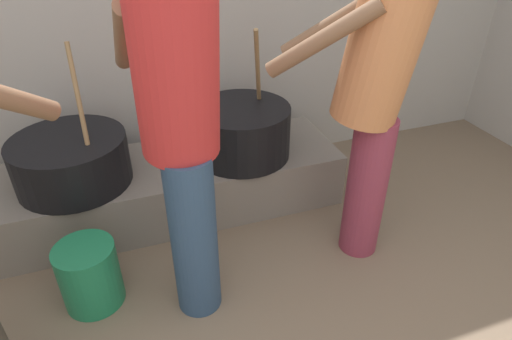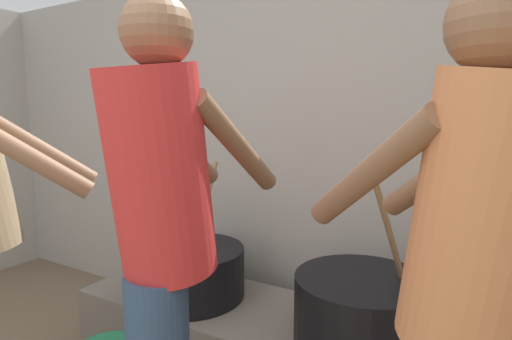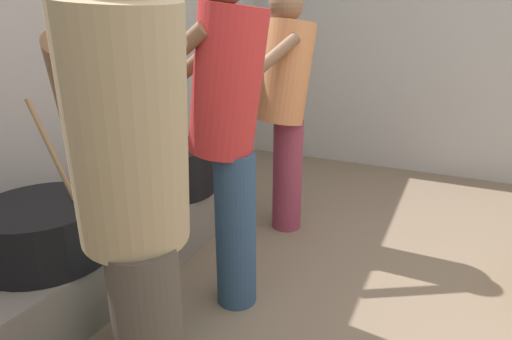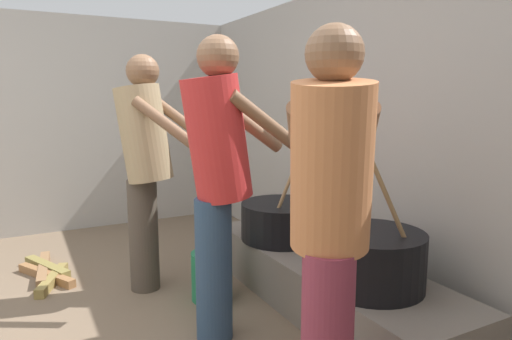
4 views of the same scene
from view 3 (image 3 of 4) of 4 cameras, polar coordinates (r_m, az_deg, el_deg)
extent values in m
cube|color=#ADA8A0|center=(2.71, -28.00, 10.76)|extent=(5.59, 0.20, 2.11)
cube|color=#ADA8A0|center=(4.30, 29.54, 12.71)|extent=(0.20, 4.95, 2.11)
cube|color=slate|center=(2.57, -18.24, -9.31)|extent=(2.06, 0.60, 0.33)
cylinder|color=black|center=(2.73, -11.53, 0.17)|extent=(0.56, 0.56, 0.30)
cylinder|color=#937047|center=(2.72, -10.75, 7.73)|extent=(0.13, 0.24, 0.51)
cylinder|color=black|center=(2.15, -26.88, -7.37)|extent=(0.59, 0.59, 0.26)
cylinder|color=#937047|center=(2.10, -26.01, 1.79)|extent=(0.03, 0.25, 0.51)
cylinder|color=navy|center=(2.05, -2.83, -8.36)|extent=(0.20, 0.20, 0.79)
cylinder|color=red|center=(1.85, -4.03, 11.95)|extent=(0.31, 0.39, 0.68)
cylinder|color=brown|center=(2.09, -8.23, 14.47)|extent=(0.08, 0.48, 0.37)
cylinder|color=brown|center=(1.86, -12.84, 13.73)|extent=(0.08, 0.48, 0.37)
cylinder|color=tan|center=(1.10, -17.19, 5.08)|extent=(0.48, 0.49, 0.66)
cylinder|color=brown|center=(1.34, -12.77, 10.69)|extent=(0.36, 0.40, 0.36)
cylinder|color=brown|center=(1.32, -24.52, 9.37)|extent=(0.36, 0.40, 0.36)
cylinder|color=#8C3347|center=(2.84, 4.34, -0.78)|extent=(0.20, 0.20, 0.76)
cylinder|color=#D17F4C|center=(2.68, 4.15, 13.17)|extent=(0.49, 0.47, 0.65)
sphere|color=brown|center=(2.67, 4.17, 21.83)|extent=(0.21, 0.21, 0.21)
cylinder|color=brown|center=(2.68, -1.77, 14.64)|extent=(0.42, 0.33, 0.36)
cylinder|color=brown|center=(2.44, 1.10, 14.25)|extent=(0.42, 0.33, 0.36)
cylinder|color=#1E7A4C|center=(1.95, -14.48, -18.88)|extent=(0.27, 0.27, 0.32)
camera|label=1|loc=(1.50, 51.13, 23.58)|focal=30.37mm
camera|label=2|loc=(2.49, 27.28, 15.96)|focal=29.10mm
camera|label=4|loc=(3.79, 27.39, 16.67)|focal=31.90mm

